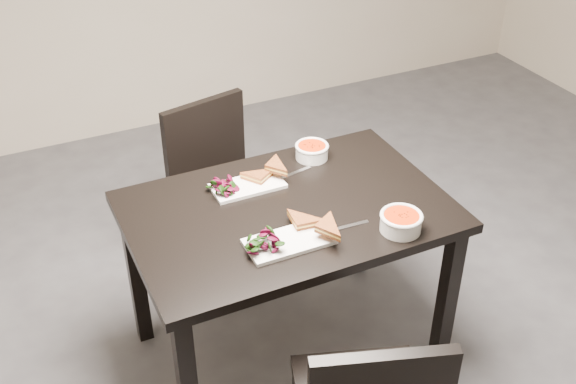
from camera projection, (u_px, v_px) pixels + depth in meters
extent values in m
plane|color=#47474C|center=(412.00, 353.00, 3.03)|extent=(5.00, 5.00, 0.00)
cube|color=black|center=(288.00, 212.00, 2.65)|extent=(1.20, 0.80, 0.04)
cube|color=black|center=(447.00, 300.00, 2.79)|extent=(0.06, 0.06, 0.71)
cube|color=black|center=(136.00, 274.00, 2.92)|extent=(0.06, 0.06, 0.71)
cube|color=black|center=(361.00, 211.00, 3.30)|extent=(0.06, 0.06, 0.71)
cube|color=black|center=(230.00, 197.00, 3.26)|extent=(0.50, 0.50, 0.04)
cube|color=black|center=(221.00, 269.00, 3.18)|extent=(0.05, 0.05, 0.41)
cube|color=black|center=(284.00, 240.00, 3.36)|extent=(0.05, 0.05, 0.41)
cube|color=black|center=(180.00, 232.00, 3.42)|extent=(0.05, 0.05, 0.41)
cube|color=black|center=(241.00, 206.00, 3.60)|extent=(0.05, 0.05, 0.41)
cube|color=black|center=(205.00, 140.00, 3.27)|extent=(0.42, 0.13, 0.40)
cube|color=white|center=(289.00, 241.00, 2.45)|extent=(0.31, 0.15, 0.02)
cylinder|color=white|center=(401.00, 223.00, 2.50)|extent=(0.15, 0.15, 0.06)
cylinder|color=red|center=(401.00, 217.00, 2.49)|extent=(0.13, 0.13, 0.02)
torus|color=white|center=(402.00, 216.00, 2.49)|extent=(0.15, 0.15, 0.01)
cube|color=silver|center=(346.00, 227.00, 2.53)|extent=(0.18, 0.02, 0.00)
cube|color=white|center=(248.00, 186.00, 2.75)|extent=(0.28, 0.14, 0.01)
cylinder|color=white|center=(312.00, 152.00, 2.92)|extent=(0.14, 0.14, 0.05)
cylinder|color=red|center=(312.00, 147.00, 2.91)|extent=(0.12, 0.12, 0.02)
torus|color=white|center=(312.00, 146.00, 2.91)|extent=(0.14, 0.14, 0.01)
cube|color=silver|center=(292.00, 174.00, 2.83)|extent=(0.18, 0.05, 0.00)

